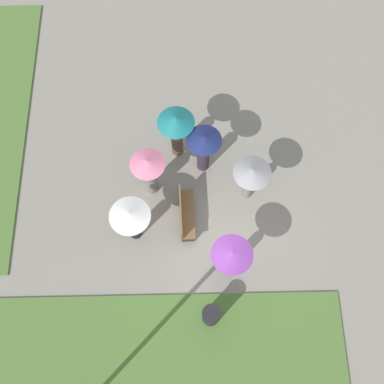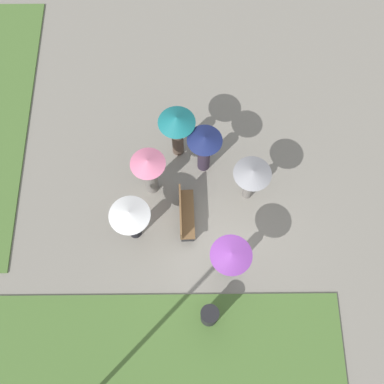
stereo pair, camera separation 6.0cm
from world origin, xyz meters
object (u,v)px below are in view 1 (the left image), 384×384
(crowd_person_white, at_px, (131,219))
(crowd_person_purple, at_px, (231,257))
(trash_bin, at_px, (211,316))
(crowd_person_navy, at_px, (204,147))
(park_bench, at_px, (185,214))
(crowd_person_pink, at_px, (149,171))
(crowd_person_teal, at_px, (176,128))
(crowd_person_grey, at_px, (251,176))

(crowd_person_white, bearing_deg, crowd_person_purple, 5.14)
(trash_bin, relative_size, crowd_person_navy, 0.50)
(park_bench, height_order, crowd_person_purple, crowd_person_purple)
(crowd_person_pink, bearing_deg, trash_bin, -89.89)
(park_bench, distance_m, crowd_person_white, 1.71)
(park_bench, height_order, crowd_person_navy, crowd_person_navy)
(trash_bin, xyz_separation_m, crowd_person_white, (2.47, 2.09, 0.84))
(trash_bin, height_order, crowd_person_pink, crowd_person_pink)
(trash_bin, relative_size, crowd_person_white, 0.52)
(crowd_person_purple, height_order, crowd_person_teal, crowd_person_teal)
(crowd_person_white, height_order, crowd_person_navy, crowd_person_navy)
(crowd_person_purple, bearing_deg, park_bench, -80.92)
(crowd_person_pink, relative_size, crowd_person_navy, 1.02)
(crowd_person_white, distance_m, crowd_person_pink, 1.50)
(park_bench, height_order, crowd_person_white, crowd_person_white)
(trash_bin, height_order, crowd_person_navy, crowd_person_navy)
(trash_bin, relative_size, crowd_person_grey, 0.53)
(trash_bin, xyz_separation_m, crowd_person_teal, (5.14, 0.85, 1.00))
(crowd_person_white, distance_m, crowd_person_navy, 2.95)
(park_bench, bearing_deg, crowd_person_pink, 41.98)
(crowd_person_grey, xyz_separation_m, crowd_person_pink, (0.25, 2.85, -0.10))
(park_bench, bearing_deg, crowd_person_purple, -143.84)
(trash_bin, relative_size, crowd_person_teal, 0.45)
(crowd_person_navy, bearing_deg, crowd_person_pink, 152.52)
(park_bench, relative_size, crowd_person_teal, 0.75)
(park_bench, relative_size, crowd_person_navy, 0.82)
(crowd_person_purple, relative_size, crowd_person_pink, 0.98)
(crowd_person_grey, bearing_deg, crowd_person_purple, 65.69)
(trash_bin, bearing_deg, park_bench, 12.81)
(park_bench, bearing_deg, crowd_person_teal, 3.24)
(crowd_person_purple, bearing_deg, crowd_person_teal, -98.74)
(trash_bin, height_order, crowd_person_white, crowd_person_white)
(crowd_person_navy, bearing_deg, crowd_person_purple, -131.75)
(crowd_person_grey, relative_size, crowd_person_purple, 0.93)
(crowd_person_white, distance_m, crowd_person_grey, 3.51)
(crowd_person_pink, xyz_separation_m, crowd_person_navy, (0.72, -1.56, 0.00))
(trash_bin, height_order, crowd_person_teal, crowd_person_teal)
(crowd_person_white, height_order, crowd_person_purple, crowd_person_purple)
(crowd_person_white, height_order, crowd_person_pink, crowd_person_pink)
(park_bench, height_order, trash_bin, trash_bin)
(crowd_person_purple, relative_size, crowd_person_navy, 1.00)
(crowd_person_navy, height_order, crowd_person_teal, crowd_person_teal)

